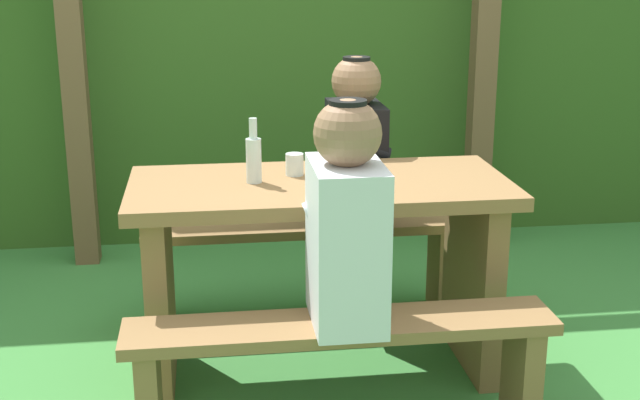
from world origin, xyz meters
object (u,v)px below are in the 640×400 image
at_px(person_black_coat, 356,147).
at_px(cell_phone, 362,171).
at_px(drinking_glass, 295,164).
at_px(picnic_table, 320,245).
at_px(person_white_shirt, 347,222).
at_px(bottle_left, 343,162).
at_px(bench_far, 304,250).
at_px(bottle_right, 254,157).
at_px(bench_near, 341,356).

height_order(person_black_coat, cell_phone, person_black_coat).
distance_m(drinking_glass, cell_phone, 0.26).
distance_m(picnic_table, person_white_shirt, 0.57).
xyz_separation_m(picnic_table, person_white_shirt, (0.01, -0.51, 0.25)).
bearing_deg(person_white_shirt, bottle_left, 82.44).
height_order(bench_far, person_white_shirt, person_white_shirt).
height_order(person_white_shirt, drinking_glass, person_white_shirt).
distance_m(bottle_left, cell_phone, 0.26).
xyz_separation_m(person_black_coat, bottle_right, (-0.46, -0.50, 0.09)).
distance_m(picnic_table, drinking_glass, 0.32).
relative_size(bench_far, cell_phone, 10.00).
height_order(person_black_coat, bottle_left, person_black_coat).
bearing_deg(picnic_table, person_black_coat, 66.56).
bearing_deg(person_white_shirt, bench_far, 90.82).
relative_size(bench_near, drinking_glass, 16.93).
bearing_deg(bottle_right, person_white_shirt, -64.21).
xyz_separation_m(person_black_coat, bottle_left, (-0.15, -0.63, 0.09)).
bearing_deg(picnic_table, bench_near, -90.00).
bearing_deg(bottle_right, bench_far, 64.35).
relative_size(bottle_left, bottle_right, 1.06).
distance_m(person_white_shirt, cell_phone, 0.64).
relative_size(bench_near, bottle_right, 5.86).
height_order(person_black_coat, drinking_glass, person_black_coat).
bearing_deg(bottle_right, bottle_left, -22.50).
bearing_deg(drinking_glass, bottle_right, -151.51).
distance_m(picnic_table, bench_near, 0.56).
relative_size(bench_near, person_white_shirt, 1.95).
xyz_separation_m(drinking_glass, cell_phone, (0.26, 0.01, -0.04)).
xyz_separation_m(person_black_coat, drinking_glass, (-0.31, -0.41, 0.04)).
distance_m(bench_near, person_black_coat, 1.15).
bearing_deg(cell_phone, bottle_left, -116.67).
relative_size(picnic_table, bench_near, 1.00).
bearing_deg(bench_near, picnic_table, 90.00).
xyz_separation_m(bottle_right, cell_phone, (0.42, 0.09, -0.09)).
bearing_deg(picnic_table, cell_phone, 31.33).
xyz_separation_m(picnic_table, bench_far, (0.00, 0.52, -0.20)).
height_order(bench_far, person_black_coat, person_black_coat).
bearing_deg(bottle_left, bench_far, 96.16).
relative_size(drinking_glass, bottle_right, 0.35).
distance_m(person_white_shirt, bottle_left, 0.42).
distance_m(person_black_coat, cell_phone, 0.41).
xyz_separation_m(bench_far, drinking_glass, (-0.08, -0.42, 0.49)).
bearing_deg(bottle_right, bench_near, -65.64).
bearing_deg(bottle_left, drinking_glass, 125.30).
height_order(bench_far, bottle_right, bottle_right).
bearing_deg(cell_phone, person_white_shirt, -105.17).
bearing_deg(person_white_shirt, cell_phone, 75.55).
xyz_separation_m(bench_near, person_white_shirt, (0.01, 0.00, 0.46)).
height_order(person_black_coat, bottle_right, person_black_coat).
bearing_deg(cell_phone, drinking_glass, -179.53).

